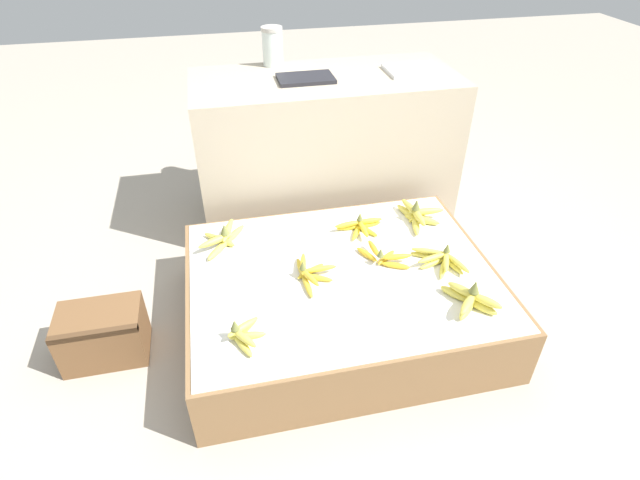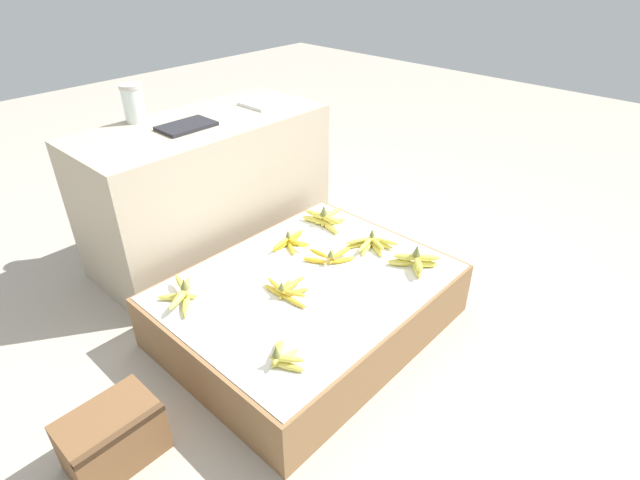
{
  "view_description": "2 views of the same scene",
  "coord_description": "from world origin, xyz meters",
  "px_view_note": "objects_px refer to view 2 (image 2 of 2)",
  "views": [
    {
      "loc": [
        -0.41,
        -1.47,
        1.54
      ],
      "look_at": [
        -0.08,
        0.03,
        0.42
      ],
      "focal_mm": 28.0,
      "sensor_mm": 36.0,
      "label": 1
    },
    {
      "loc": [
        -1.26,
        -1.24,
        1.57
      ],
      "look_at": [
        0.13,
        0.05,
        0.4
      ],
      "focal_mm": 28.0,
      "sensor_mm": 36.0,
      "label": 2
    }
  ],
  "objects_px": {
    "banana_bunch_back_midright": "(291,242)",
    "banana_bunch_middle_midright": "(330,256)",
    "banana_bunch_front_right": "(416,261)",
    "banana_bunch_middle_midleft": "(286,290)",
    "wooden_crate": "(113,437)",
    "foam_tray_white": "(268,102)",
    "banana_bunch_front_left": "(283,357)",
    "banana_bunch_back_left": "(183,293)",
    "banana_bunch_back_right": "(325,218)",
    "banana_bunch_middle_right": "(371,244)",
    "glass_jar": "(133,103)"
  },
  "relations": [
    {
      "from": "banana_bunch_middle_midleft",
      "to": "glass_jar",
      "type": "distance_m",
      "value": 1.24
    },
    {
      "from": "glass_jar",
      "to": "banana_bunch_middle_right",
      "type": "bearing_deg",
      "value": -66.84
    },
    {
      "from": "banana_bunch_middle_midleft",
      "to": "banana_bunch_middle_midright",
      "type": "height_order",
      "value": "banana_bunch_middle_midright"
    },
    {
      "from": "banana_bunch_front_left",
      "to": "wooden_crate",
      "type": "bearing_deg",
      "value": 151.4
    },
    {
      "from": "banana_bunch_back_midright",
      "to": "glass_jar",
      "type": "height_order",
      "value": "glass_jar"
    },
    {
      "from": "banana_bunch_back_midright",
      "to": "wooden_crate",
      "type": "bearing_deg",
      "value": -167.28
    },
    {
      "from": "wooden_crate",
      "to": "banana_bunch_middle_right",
      "type": "relative_size",
      "value": 1.48
    },
    {
      "from": "banana_bunch_back_left",
      "to": "banana_bunch_back_right",
      "type": "relative_size",
      "value": 0.95
    },
    {
      "from": "banana_bunch_front_left",
      "to": "banana_bunch_middle_midright",
      "type": "relative_size",
      "value": 0.95
    },
    {
      "from": "banana_bunch_middle_midleft",
      "to": "banana_bunch_middle_midright",
      "type": "relative_size",
      "value": 1.22
    },
    {
      "from": "banana_bunch_back_left",
      "to": "foam_tray_white",
      "type": "bearing_deg",
      "value": 28.83
    },
    {
      "from": "wooden_crate",
      "to": "foam_tray_white",
      "type": "xyz_separation_m",
      "value": [
        1.52,
        0.84,
        0.66
      ]
    },
    {
      "from": "banana_bunch_front_left",
      "to": "foam_tray_white",
      "type": "xyz_separation_m",
      "value": [
        0.99,
        1.13,
        0.47
      ]
    },
    {
      "from": "banana_bunch_front_right",
      "to": "glass_jar",
      "type": "distance_m",
      "value": 1.58
    },
    {
      "from": "banana_bunch_middle_midleft",
      "to": "banana_bunch_middle_right",
      "type": "relative_size",
      "value": 1.17
    },
    {
      "from": "banana_bunch_back_left",
      "to": "banana_bunch_back_midright",
      "type": "bearing_deg",
      "value": -2.83
    },
    {
      "from": "banana_bunch_middle_midright",
      "to": "glass_jar",
      "type": "relative_size",
      "value": 1.09
    },
    {
      "from": "banana_bunch_front_right",
      "to": "banana_bunch_middle_midright",
      "type": "bearing_deg",
      "value": 124.27
    },
    {
      "from": "banana_bunch_front_left",
      "to": "banana_bunch_back_right",
      "type": "relative_size",
      "value": 0.74
    },
    {
      "from": "banana_bunch_front_left",
      "to": "banana_bunch_back_midright",
      "type": "bearing_deg",
      "value": 43.6
    },
    {
      "from": "banana_bunch_back_midright",
      "to": "banana_bunch_middle_midright",
      "type": "bearing_deg",
      "value": -81.92
    },
    {
      "from": "banana_bunch_front_left",
      "to": "banana_bunch_middle_right",
      "type": "xyz_separation_m",
      "value": [
        0.81,
        0.23,
        -0.0
      ]
    },
    {
      "from": "banana_bunch_middle_midright",
      "to": "banana_bunch_front_right",
      "type": "bearing_deg",
      "value": -55.73
    },
    {
      "from": "banana_bunch_front_right",
      "to": "banana_bunch_middle_midleft",
      "type": "distance_m",
      "value": 0.61
    },
    {
      "from": "banana_bunch_front_right",
      "to": "banana_bunch_back_midright",
      "type": "bearing_deg",
      "value": 114.59
    },
    {
      "from": "banana_bunch_front_left",
      "to": "banana_bunch_back_midright",
      "type": "xyz_separation_m",
      "value": [
        0.56,
        0.54,
        -0.0
      ]
    },
    {
      "from": "banana_bunch_middle_midleft",
      "to": "foam_tray_white",
      "type": "relative_size",
      "value": 0.9
    },
    {
      "from": "banana_bunch_middle_midright",
      "to": "banana_bunch_middle_midleft",
      "type": "bearing_deg",
      "value": -173.57
    },
    {
      "from": "banana_bunch_middle_right",
      "to": "banana_bunch_back_midright",
      "type": "bearing_deg",
      "value": 129.36
    },
    {
      "from": "banana_bunch_middle_right",
      "to": "foam_tray_white",
      "type": "height_order",
      "value": "foam_tray_white"
    },
    {
      "from": "banana_bunch_back_left",
      "to": "banana_bunch_back_midright",
      "type": "height_order",
      "value": "banana_bunch_back_left"
    },
    {
      "from": "banana_bunch_front_right",
      "to": "banana_bunch_back_midright",
      "type": "relative_size",
      "value": 0.92
    },
    {
      "from": "banana_bunch_middle_midleft",
      "to": "banana_bunch_front_right",
      "type": "bearing_deg",
      "value": -28.24
    },
    {
      "from": "wooden_crate",
      "to": "foam_tray_white",
      "type": "relative_size",
      "value": 1.14
    },
    {
      "from": "wooden_crate",
      "to": "banana_bunch_front_left",
      "type": "distance_m",
      "value": 0.63
    },
    {
      "from": "banana_bunch_middle_midright",
      "to": "banana_bunch_back_left",
      "type": "xyz_separation_m",
      "value": [
        -0.63,
        0.26,
        0.01
      ]
    },
    {
      "from": "banana_bunch_front_right",
      "to": "banana_bunch_middle_midright",
      "type": "height_order",
      "value": "banana_bunch_front_right"
    },
    {
      "from": "banana_bunch_front_right",
      "to": "banana_bunch_middle_right",
      "type": "distance_m",
      "value": 0.25
    },
    {
      "from": "wooden_crate",
      "to": "banana_bunch_back_left",
      "type": "xyz_separation_m",
      "value": [
        0.5,
        0.28,
        0.19
      ]
    },
    {
      "from": "banana_bunch_back_left",
      "to": "banana_bunch_back_midright",
      "type": "relative_size",
      "value": 1.1
    },
    {
      "from": "banana_bunch_back_right",
      "to": "banana_bunch_middle_midright",
      "type": "bearing_deg",
      "value": -134.09
    },
    {
      "from": "banana_bunch_back_right",
      "to": "wooden_crate",
      "type": "bearing_deg",
      "value": -168.95
    },
    {
      "from": "banana_bunch_middle_midright",
      "to": "banana_bunch_middle_right",
      "type": "relative_size",
      "value": 0.96
    },
    {
      "from": "wooden_crate",
      "to": "banana_bunch_front_right",
      "type": "xyz_separation_m",
      "value": [
        1.35,
        -0.31,
        0.19
      ]
    },
    {
      "from": "banana_bunch_front_right",
      "to": "banana_bunch_back_midright",
      "type": "height_order",
      "value": "banana_bunch_front_right"
    },
    {
      "from": "banana_bunch_middle_midright",
      "to": "banana_bunch_back_right",
      "type": "distance_m",
      "value": 0.35
    },
    {
      "from": "wooden_crate",
      "to": "foam_tray_white",
      "type": "bearing_deg",
      "value": 28.9
    },
    {
      "from": "banana_bunch_middle_right",
      "to": "glass_jar",
      "type": "relative_size",
      "value": 1.13
    },
    {
      "from": "banana_bunch_middle_right",
      "to": "glass_jar",
      "type": "distance_m",
      "value": 1.37
    },
    {
      "from": "banana_bunch_front_right",
      "to": "foam_tray_white",
      "type": "xyz_separation_m",
      "value": [
        0.17,
        1.14,
        0.47
      ]
    }
  ]
}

